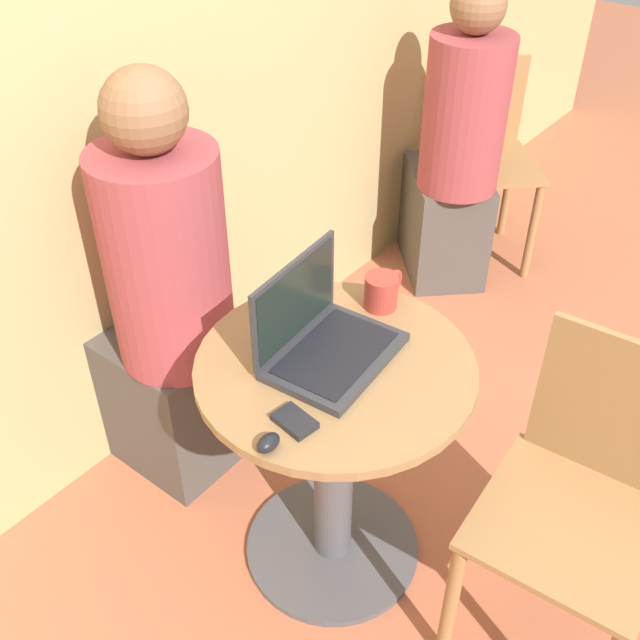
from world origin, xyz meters
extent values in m
plane|color=#B26042|center=(0.00, 0.00, 0.00)|extent=(12.00, 12.00, 0.00)
cube|color=tan|center=(0.00, 0.82, 1.30)|extent=(7.00, 0.05, 2.60)
cylinder|color=#4C4C51|center=(0.00, 0.00, 0.01)|extent=(0.49, 0.49, 0.02)
cylinder|color=#4C4C51|center=(0.00, 0.00, 0.35)|extent=(0.10, 0.10, 0.67)
cylinder|color=olive|center=(0.00, 0.00, 0.70)|extent=(0.66, 0.66, 0.02)
cube|color=#2D2D33|center=(0.01, 0.01, 0.72)|extent=(0.34, 0.25, 0.02)
cube|color=black|center=(0.01, 0.01, 0.73)|extent=(0.29, 0.20, 0.00)
cube|color=#2D2D33|center=(0.00, 0.12, 0.84)|extent=(0.32, 0.04, 0.21)
cube|color=black|center=(0.00, 0.11, 0.84)|extent=(0.29, 0.03, 0.19)
cube|color=black|center=(-0.21, -0.05, 0.72)|extent=(0.07, 0.10, 0.02)
ellipsoid|color=black|center=(-0.29, -0.05, 0.73)|extent=(0.06, 0.04, 0.03)
cylinder|color=#B2382D|center=(0.25, 0.05, 0.76)|extent=(0.09, 0.09, 0.09)
torus|color=#B2382D|center=(0.30, 0.05, 0.76)|extent=(0.06, 0.02, 0.06)
cylinder|color=#9E7042|center=(-0.07, -0.41, 0.23)|extent=(0.04, 0.04, 0.45)
cylinder|color=#9E7042|center=(0.28, -0.38, 0.23)|extent=(0.04, 0.04, 0.45)
cube|color=#9E7042|center=(0.12, -0.58, 0.46)|extent=(0.43, 0.43, 0.02)
cube|color=#9E7042|center=(0.31, -0.56, 0.67)|extent=(0.05, 0.37, 0.39)
cube|color=#4C4742|center=(-0.01, 0.67, 0.23)|extent=(0.31, 0.46, 0.47)
cylinder|color=#993D42|center=(-0.01, 0.55, 0.77)|extent=(0.33, 0.33, 0.61)
sphere|color=brown|center=(-0.01, 0.55, 1.18)|extent=(0.21, 0.21, 0.21)
cylinder|color=#9E7042|center=(1.37, 0.45, 0.22)|extent=(0.04, 0.04, 0.44)
cylinder|color=#9E7042|center=(1.62, 0.20, 0.22)|extent=(0.04, 0.04, 0.44)
cylinder|color=#9E7042|center=(1.63, 0.70, 0.22)|extent=(0.04, 0.04, 0.44)
cylinder|color=#9E7042|center=(1.87, 0.44, 0.22)|extent=(0.04, 0.04, 0.44)
cube|color=#9E7042|center=(1.62, 0.45, 0.45)|extent=(0.57, 0.57, 0.02)
cube|color=#9E7042|center=(1.76, 0.58, 0.65)|extent=(0.27, 0.28, 0.38)
cube|color=#4C4742|center=(1.45, 0.52, 0.23)|extent=(0.52, 0.52, 0.46)
cylinder|color=#993D42|center=(1.37, 0.45, 0.75)|extent=(0.31, 0.31, 0.58)
sphere|color=brown|center=(1.37, 0.45, 1.14)|extent=(0.20, 0.20, 0.20)
camera|label=1|loc=(-1.04, -0.78, 1.86)|focal=42.00mm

